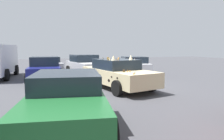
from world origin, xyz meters
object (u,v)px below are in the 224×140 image
Objects in this scene: parked_sedan_near_left at (45,69)px; parked_sedan_far_right at (133,65)px; parked_sedan_behind_left at (67,99)px; art_car_decorated at (117,74)px; parked_sedan_far_left at (47,65)px; parked_sedan_row_back_far at (85,65)px.

parked_sedan_far_right is (0.73, -6.14, -0.03)m from parked_sedan_near_left.
art_car_decorated is at bearing 155.12° from parked_sedan_behind_left.
parked_sedan_near_left is 7.92m from parked_sedan_behind_left.
parked_sedan_far_right reaches higher than parked_sedan_far_left.
art_car_decorated is 1.09× the size of parked_sedan_row_back_far.
art_car_decorated reaches higher than parked_sedan_row_back_far.
parked_sedan_near_left reaches higher than parked_sedan_far_right.
parked_sedan_behind_left is at bearing 158.60° from parked_sedan_far_right.
parked_sedan_row_back_far is at bearing 86.67° from parked_sedan_far_right.
parked_sedan_far_left is at bearing -169.71° from art_car_decorated.
parked_sedan_far_right is at bearing -123.55° from parked_sedan_far_left.
art_car_decorated reaches higher than parked_sedan_far_right.
parked_sedan_far_left is at bearing -169.72° from parked_sedan_behind_left.
parked_sedan_row_back_far is 0.98× the size of parked_sedan_far_left.
parked_sedan_near_left reaches higher than parked_sedan_far_left.
parked_sedan_behind_left is (-7.92, -0.32, -0.02)m from parked_sedan_near_left.
parked_sedan_row_back_far is 3.46m from parked_sedan_far_right.
art_car_decorated is 1.07× the size of parked_sedan_far_left.
parked_sedan_row_back_far is at bearing 175.35° from parked_sedan_behind_left.
parked_sedan_row_back_far is (1.68, -2.81, 0.02)m from parked_sedan_near_left.
parked_sedan_far_right is 1.00× the size of parked_sedan_behind_left.
parked_sedan_far_right is at bearing 155.96° from parked_sedan_behind_left.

